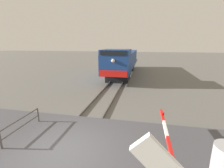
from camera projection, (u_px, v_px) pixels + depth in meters
ground_plane at (64, 155)px, 6.31m from camera, size 160.00×160.00×0.00m
rail_track_left at (47, 151)px, 6.43m from camera, size 0.08×80.00×0.15m
rail_track_right at (81, 156)px, 6.15m from camera, size 0.08×80.00×0.15m
road_surface at (64, 153)px, 6.29m from camera, size 36.00×6.11×0.16m
locomotive at (123, 61)px, 22.15m from camera, size 2.98×14.86×3.68m
guard_railing at (22, 124)px, 7.44m from camera, size 0.08×2.43×0.95m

